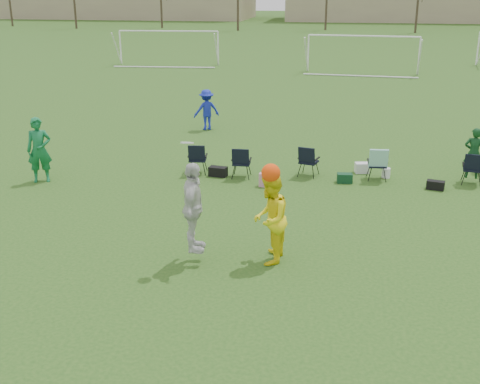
% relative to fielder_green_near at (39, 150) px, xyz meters
% --- Properties ---
extents(ground, '(260.00, 260.00, 0.00)m').
position_rel_fielder_green_near_xyz_m(ground, '(5.89, -6.28, -0.98)').
color(ground, '#224C17').
rests_on(ground, ground).
extents(fielder_green_near, '(0.84, 0.71, 1.96)m').
position_rel_fielder_green_near_xyz_m(fielder_green_near, '(0.00, 0.00, 0.00)').
color(fielder_green_near, '#136C3A').
rests_on(fielder_green_near, ground).
extents(fielder_blue, '(1.22, 1.07, 1.64)m').
position_rel_fielder_green_near_xyz_m(fielder_blue, '(3.37, 7.55, -0.16)').
color(fielder_blue, '#1625AC').
rests_on(fielder_blue, ground).
extents(center_contest, '(2.27, 1.43, 2.69)m').
position_rel_fielder_green_near_xyz_m(center_contest, '(6.83, -4.48, 0.14)').
color(center_contest, silver).
rests_on(center_contest, ground).
extents(sideline_setup, '(8.98, 2.18, 1.68)m').
position_rel_fielder_green_near_xyz_m(sideline_setup, '(8.84, 1.82, -0.47)').
color(sideline_setup, '#103C1A').
rests_on(sideline_setup, ground).
extents(goal_left, '(7.39, 0.76, 2.46)m').
position_rel_fielder_green_near_xyz_m(goal_left, '(-4.11, 27.72, 0.94)').
color(goal_left, white).
rests_on(goal_left, ground).
extents(goal_mid, '(7.40, 0.63, 2.46)m').
position_rel_fielder_green_near_xyz_m(goal_mid, '(9.89, 25.72, 0.94)').
color(goal_mid, white).
rests_on(goal_mid, ground).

